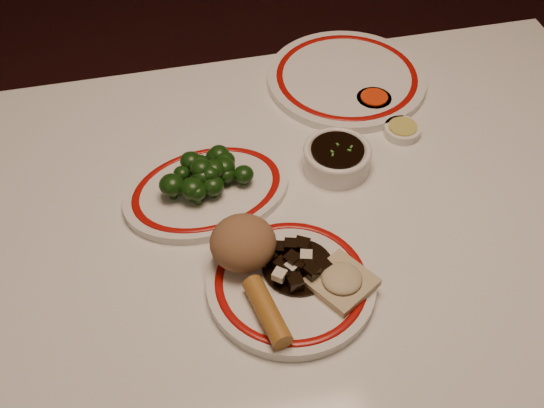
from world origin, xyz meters
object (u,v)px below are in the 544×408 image
at_px(stirfry_heap, 295,263).
at_px(fried_wonton, 342,281).
at_px(dining_table, 319,259).
at_px(main_plate, 291,284).
at_px(broccoli_pile, 206,174).
at_px(rice_mound, 243,243).
at_px(soy_bowl, 337,159).
at_px(broccoli_plate, 207,190).
at_px(spring_roll, 267,311).

bearing_deg(stirfry_heap, fried_wonton, -37.71).
bearing_deg(stirfry_heap, dining_table, 54.05).
distance_m(fried_wonton, stirfry_heap, 0.07).
bearing_deg(fried_wonton, main_plate, 160.48).
xyz_separation_m(stirfry_heap, broccoli_pile, (-0.10, 0.20, 0.01)).
xyz_separation_m(main_plate, rice_mound, (-0.06, 0.05, 0.04)).
bearing_deg(broccoli_pile, main_plate, -68.58).
bearing_deg(soy_bowl, broccoli_pile, -178.60).
xyz_separation_m(rice_mound, broccoli_plate, (-0.03, 0.15, -0.04)).
distance_m(spring_roll, broccoli_pile, 0.27).
bearing_deg(stirfry_heap, broccoli_pile, 115.93).
bearing_deg(broccoli_pile, broccoli_plate, -100.11).
distance_m(dining_table, broccoli_plate, 0.22).
xyz_separation_m(rice_mound, soy_bowl, (0.19, 0.17, -0.03)).
xyz_separation_m(stirfry_heap, soy_bowl, (0.12, 0.20, -0.01)).
xyz_separation_m(rice_mound, stirfry_heap, (0.07, -0.04, -0.02)).
bearing_deg(rice_mound, broccoli_plate, 100.62).
relative_size(spring_roll, broccoli_pile, 0.70).
bearing_deg(fried_wonton, broccoli_pile, 122.23).
bearing_deg(broccoli_plate, fried_wonton, -56.72).
height_order(dining_table, soy_bowl, soy_bowl).
bearing_deg(broccoli_pile, fried_wonton, -57.77).
xyz_separation_m(spring_roll, stirfry_heap, (0.06, 0.07, -0.00)).
bearing_deg(main_plate, soy_bowl, 58.96).
distance_m(spring_roll, fried_wonton, 0.12).
height_order(spring_roll, broccoli_plate, spring_roll).
xyz_separation_m(rice_mound, fried_wonton, (0.12, -0.08, -0.02)).
bearing_deg(rice_mound, broccoli_pile, 99.68).
relative_size(main_plate, rice_mound, 2.92).
bearing_deg(stirfry_heap, soy_bowl, 58.81).
bearing_deg(spring_roll, rice_mound, 85.07).
relative_size(fried_wonton, broccoli_plate, 0.35).
height_order(main_plate, broccoli_pile, broccoli_pile).
distance_m(rice_mound, soy_bowl, 0.26).
relative_size(main_plate, broccoli_plate, 0.90).
distance_m(rice_mound, broccoli_pile, 0.16).
bearing_deg(main_plate, dining_table, 55.11).
bearing_deg(broccoli_plate, broccoli_pile, 79.89).
bearing_deg(fried_wonton, broccoli_plate, 123.28).
relative_size(rice_mound, broccoli_plate, 0.31).
distance_m(stirfry_heap, broccoli_pile, 0.22).
xyz_separation_m(broccoli_pile, soy_bowl, (0.22, 0.01, -0.02)).
distance_m(stirfry_heap, soy_bowl, 0.24).
height_order(main_plate, stirfry_heap, stirfry_heap).
bearing_deg(broccoli_plate, stirfry_heap, -62.87).
relative_size(broccoli_plate, broccoli_pile, 2.04).
distance_m(dining_table, rice_mound, 0.20).
distance_m(spring_roll, stirfry_heap, 0.09).
relative_size(spring_roll, fried_wonton, 0.97).
distance_m(fried_wonton, broccoli_pile, 0.28).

